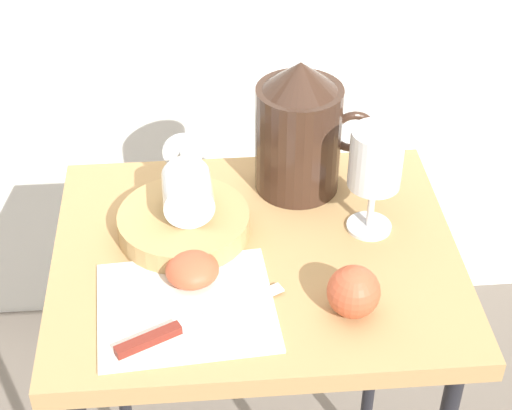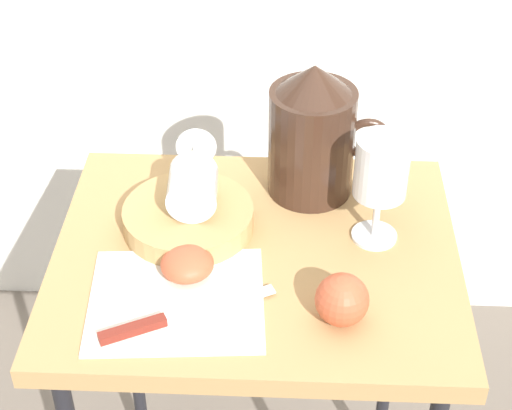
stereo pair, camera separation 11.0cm
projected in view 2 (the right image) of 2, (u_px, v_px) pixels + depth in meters
name	position (u px, v px, depth m)	size (l,w,h in m)	color
table	(256.00, 292.00, 1.20)	(0.56, 0.46, 0.73)	#AD8451
linen_napkin	(176.00, 300.00, 1.07)	(0.22, 0.19, 0.00)	silver
basket_tray	(188.00, 218.00, 1.18)	(0.18, 0.18, 0.04)	tan
pitcher	(312.00, 141.00, 1.21)	(0.18, 0.13, 0.21)	#382319
wine_glass_upright	(381.00, 173.00, 1.11)	(0.07, 0.07, 0.16)	silver
wine_glass_tipped_near	(193.00, 185.00, 1.16)	(0.07, 0.14, 0.07)	silver
apple_half_left	(186.00, 264.00, 1.09)	(0.07, 0.07, 0.04)	#C15133
apple_half_right	(188.00, 264.00, 1.10)	(0.07, 0.07, 0.04)	#C15133
apple_whole	(342.00, 300.00, 1.03)	(0.07, 0.07, 0.07)	#C15133
knife	(163.00, 321.00, 1.03)	(0.21, 0.12, 0.01)	silver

